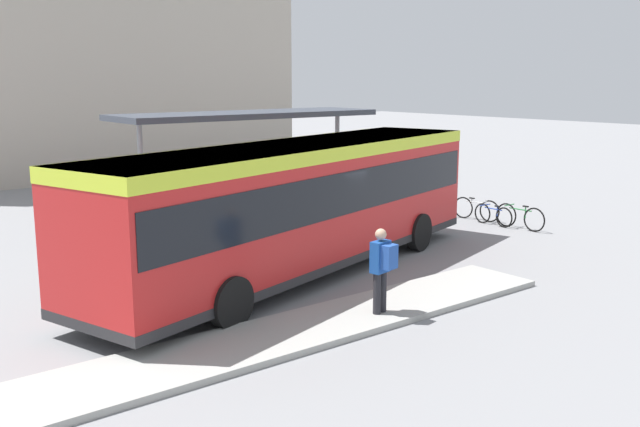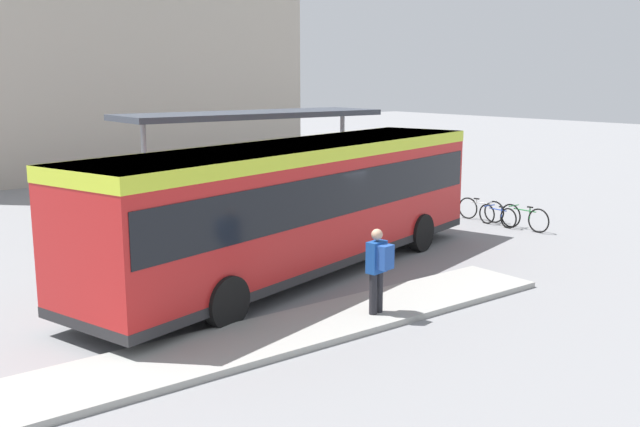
% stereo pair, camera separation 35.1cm
% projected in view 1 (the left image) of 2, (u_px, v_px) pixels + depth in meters
% --- Properties ---
extents(ground_plane, '(120.00, 120.00, 0.00)m').
position_uv_depth(ground_plane, '(300.00, 274.00, 17.02)').
color(ground_plane, gray).
extents(curb_island, '(11.45, 1.80, 0.12)m').
position_uv_depth(curb_island, '(310.00, 328.00, 13.19)').
color(curb_island, '#9E9E99').
rests_on(curb_island, ground_plane).
extents(city_bus, '(12.40, 5.80, 3.12)m').
position_uv_depth(city_bus, '(300.00, 199.00, 16.68)').
color(city_bus, red).
rests_on(city_bus, ground_plane).
extents(pedestrian_waiting, '(0.44, 0.48, 1.67)m').
position_uv_depth(pedestrian_waiting, '(382.00, 265.00, 13.65)').
color(pedestrian_waiting, '#232328').
rests_on(pedestrian_waiting, curb_island).
extents(bicycle_green, '(0.48, 1.77, 0.76)m').
position_uv_depth(bicycle_green, '(520.00, 217.00, 22.01)').
color(bicycle_green, black).
rests_on(bicycle_green, ground_plane).
extents(bicycle_blue, '(0.48, 1.52, 0.66)m').
position_uv_depth(bicycle_blue, '(493.00, 215.00, 22.59)').
color(bicycle_blue, black).
rests_on(bicycle_blue, ground_plane).
extents(bicycle_white, '(0.48, 1.68, 0.73)m').
position_uv_depth(bicycle_white, '(476.00, 209.00, 23.42)').
color(bicycle_white, black).
rests_on(bicycle_white, ground_plane).
extents(station_shelter, '(8.88, 2.57, 3.53)m').
position_uv_depth(station_shelter, '(248.00, 117.00, 22.99)').
color(station_shelter, '#383D47').
rests_on(station_shelter, ground_plane).
extents(potted_planter_near_shelter, '(0.99, 0.99, 1.32)m').
position_uv_depth(potted_planter_near_shelter, '(375.00, 196.00, 24.07)').
color(potted_planter_near_shelter, slate).
rests_on(potted_planter_near_shelter, ground_plane).
extents(station_building, '(20.08, 11.27, 12.93)m').
position_uv_depth(station_building, '(64.00, 40.00, 35.83)').
color(station_building, '#B2A899').
rests_on(station_building, ground_plane).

